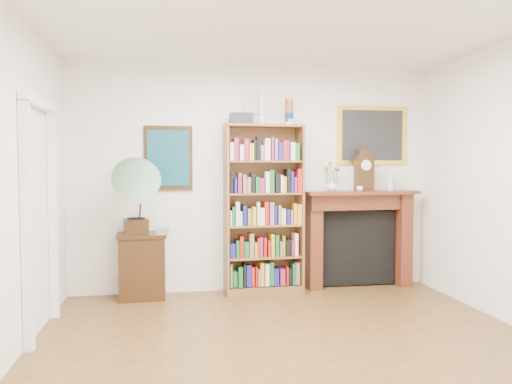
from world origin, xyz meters
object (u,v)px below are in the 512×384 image
gramophone (135,191)px  bottle_right (392,183)px  side_cabinet (142,266)px  mantel_clock (364,171)px  bottle_left (390,181)px  bookshelf (264,199)px  flower_vase (332,186)px  teacup (360,189)px  fireplace (359,230)px  cd_stack (162,231)px

gramophone → bottle_right: (3.22, 0.19, 0.07)m
side_cabinet → mantel_clock: 2.97m
gramophone → bottle_left: bearing=-7.2°
bookshelf → flower_vase: bearing=-0.7°
gramophone → bottle_left: size_ratio=3.68×
bookshelf → bottle_left: bookshelf is taller
mantel_clock → teacup: bearing=-135.9°
side_cabinet → teacup: bearing=-3.7°
mantel_clock → bottle_left: bearing=-1.2°
fireplace → flower_vase: 0.69m
gramophone → bottle_right: bearing=-6.6°
bottle_right → flower_vase: bearing=-177.3°
bookshelf → cd_stack: (-1.21, -0.18, -0.34)m
bookshelf → gramophone: size_ratio=2.67×
teacup → gramophone: bearing=-178.8°
cd_stack → bottle_right: (2.91, 0.24, 0.53)m
teacup → bottle_right: (0.49, 0.13, 0.07)m
teacup → bottle_right: 0.52m
gramophone → teacup: gramophone is taller
bottle_left → bottle_right: bottle_left is taller
fireplace → bottle_left: bottle_left is taller
mantel_clock → teacup: size_ratio=6.23×
fireplace → side_cabinet: bearing=179.0°
side_cabinet → gramophone: (-0.07, -0.09, 0.88)m
side_cabinet → bottle_left: bearing=-1.8°
bookshelf → gramophone: (-1.52, -0.13, 0.12)m
fireplace → mantel_clock: (0.04, -0.05, 0.75)m
teacup → bottle_left: 0.47m
teacup → cd_stack: bearing=-177.4°
mantel_clock → flower_vase: size_ratio=3.85×
bookshelf → gramophone: bearing=-177.7°
gramophone → teacup: size_ratio=10.66×
cd_stack → flower_vase: size_ratio=0.89×
side_cabinet → cd_stack: (0.24, -0.14, 0.42)m
cd_stack → teacup: (2.42, 0.11, 0.47)m
teacup → flower_vase: bearing=164.2°
gramophone → bottle_left: (3.18, 0.15, 0.09)m
cd_stack → bottle_right: 2.97m
bookshelf → flower_vase: size_ratio=17.60×
bottle_right → cd_stack: bearing=-175.2°
bookshelf → mantel_clock: bookshelf is taller
bookshelf → teacup: (1.21, -0.07, 0.12)m
gramophone → teacup: 2.73m
cd_stack → bottle_left: bottle_left is taller
flower_vase → cd_stack: bearing=-174.4°
fireplace → mantel_clock: size_ratio=2.88×
side_cabinet → flower_vase: (2.33, 0.06, 0.92)m
bookshelf → bottle_right: bearing=-0.2°
bookshelf → teacup: 1.21m
teacup → side_cabinet: bearing=179.3°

